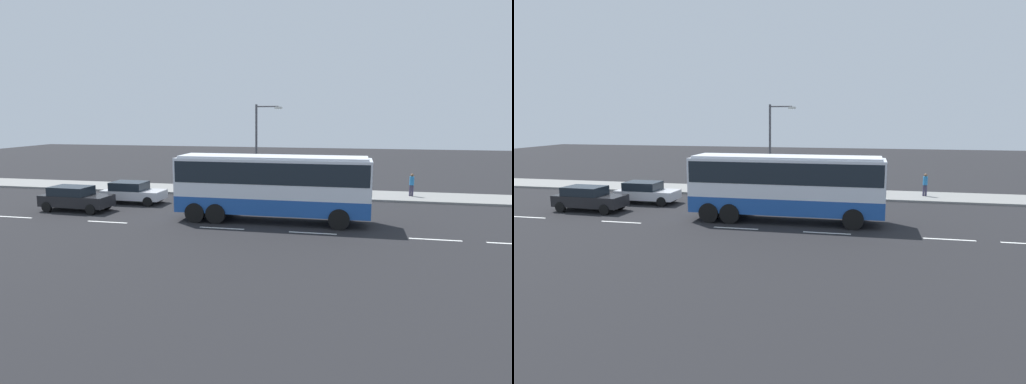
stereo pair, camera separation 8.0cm
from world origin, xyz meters
The scene contains 9 objects.
ground_plane centered at (0.00, 0.00, 0.00)m, with size 120.00×120.00×0.00m, color black.
sidewalk_curb centered at (0.00, 9.16, 0.07)m, with size 80.00×4.00×0.15m, color gray.
lane_centreline centered at (0.27, -2.25, 0.00)m, with size 35.07×0.16×0.01m.
coach_bus centered at (-1.75, -0.15, 2.26)m, with size 10.66×2.63×3.67m.
car_silver_hatch centered at (-11.88, 3.17, 0.77)m, with size 4.10×1.95×1.46m.
car_black_sedan centered at (-14.20, 0.16, 0.81)m, with size 4.42×2.02×1.52m.
pedestrian_near_curb centered at (2.78, 9.46, 1.19)m, with size 0.32×0.32×1.79m.
pedestrian_at_crossing centered at (6.72, 9.16, 1.08)m, with size 0.32×0.32×1.62m.
street_lamp centered at (-4.09, 7.58, 3.93)m, with size 1.93×0.24×6.49m.
Camera 1 is at (2.63, -24.57, 5.82)m, focal length 31.90 mm.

